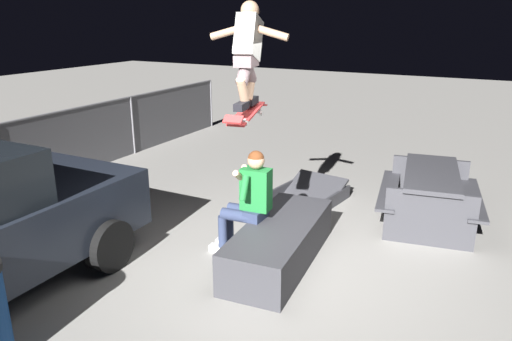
# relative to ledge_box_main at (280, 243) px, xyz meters

# --- Properties ---
(ground_plane) EXTENTS (40.00, 40.00, 0.00)m
(ground_plane) POSITION_rel_ledge_box_main_xyz_m (-0.13, -0.17, -0.24)
(ground_plane) COLOR gray
(ledge_box_main) EXTENTS (2.03, 0.91, 0.48)m
(ledge_box_main) POSITION_rel_ledge_box_main_xyz_m (0.00, 0.00, 0.00)
(ledge_box_main) COLOR #38383D
(ledge_box_main) RESTS_ON ground
(person_sitting_on_ledge) EXTENTS (0.60, 0.77, 1.32)m
(person_sitting_on_ledge) POSITION_rel_ledge_box_main_xyz_m (0.00, 0.43, 0.49)
(person_sitting_on_ledge) COLOR #2D3856
(person_sitting_on_ledge) RESTS_ON ground
(skateboard) EXTENTS (1.04, 0.39, 0.15)m
(skateboard) POSITION_rel_ledge_box_main_xyz_m (-0.02, 0.42, 1.50)
(skateboard) COLOR #B72D2D
(skater_airborne) EXTENTS (0.63, 0.88, 1.12)m
(skater_airborne) POSITION_rel_ledge_box_main_xyz_m (0.04, 0.43, 2.19)
(skater_airborne) COLOR black
(kicker_ramp) EXTENTS (1.05, 1.03, 0.42)m
(kicker_ramp) POSITION_rel_ledge_box_main_xyz_m (2.04, 0.42, -0.17)
(kicker_ramp) COLOR #38383D
(kicker_ramp) RESTS_ON ground
(picnic_table_back) EXTENTS (1.89, 1.60, 0.75)m
(picnic_table_back) POSITION_rel_ledge_box_main_xyz_m (2.02, -1.35, 0.26)
(picnic_table_back) COLOR #38383D
(picnic_table_back) RESTS_ON ground
(fence_back) EXTENTS (12.05, 0.05, 1.21)m
(fence_back) POSITION_rel_ledge_box_main_xyz_m (-0.13, 4.74, 0.41)
(fence_back) COLOR slate
(fence_back) RESTS_ON ground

